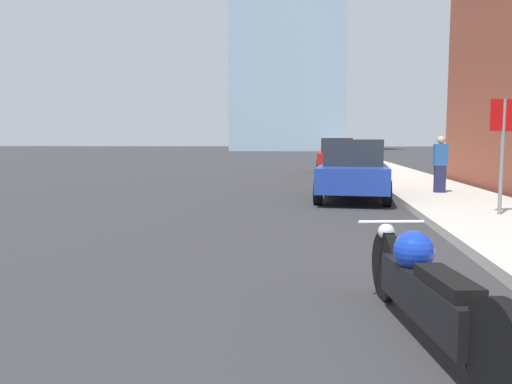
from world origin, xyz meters
name	(u,v)px	position (x,y,z in m)	size (l,w,h in m)	color
sidewalk	(365,161)	(5.18, 40.00, 0.07)	(2.81, 240.00, 0.15)	#B2ADA3
motorcycle	(425,289)	(2.60, 4.76, 0.40)	(0.75, 2.73, 0.81)	black
parked_car_blue	(353,170)	(2.66, 14.32, 0.80)	(2.07, 4.02, 1.61)	#1E3899
parked_car_red	(337,155)	(2.64, 26.67, 0.87)	(2.07, 3.99, 1.75)	red
parked_car_yellow	(333,152)	(2.71, 37.73, 0.84)	(2.05, 4.25, 1.66)	gold
stop_sign	(503,136)	(5.23, 10.92, 1.65)	(0.57, 0.26, 2.20)	slate
pedestrian	(440,164)	(5.08, 15.19, 0.94)	(0.36, 0.22, 1.56)	#1E2347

